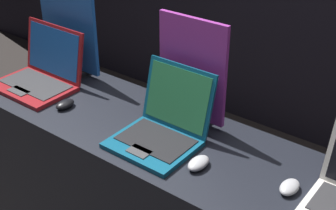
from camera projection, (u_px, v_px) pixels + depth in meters
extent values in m
cube|color=maroon|center=(32.00, 87.00, 2.28)|extent=(0.39, 0.26, 0.02)
cube|color=#2D2D30|center=(35.00, 84.00, 2.29)|extent=(0.35, 0.18, 0.00)
cube|color=#3F3F42|center=(19.00, 91.00, 2.22)|extent=(0.11, 0.06, 0.00)
cube|color=maroon|center=(54.00, 51.00, 2.33)|extent=(0.39, 0.07, 0.26)
cube|color=#194C99|center=(53.00, 51.00, 2.32)|extent=(0.35, 0.05, 0.23)
ellipsoid|color=black|center=(65.00, 104.00, 2.12)|extent=(0.06, 0.10, 0.03)
cube|color=black|center=(73.00, 68.00, 2.47)|extent=(0.21, 0.07, 0.02)
cube|color=#1E59B2|center=(68.00, 22.00, 2.34)|extent=(0.38, 0.02, 0.49)
cube|color=#0F5170|center=(153.00, 144.00, 1.86)|extent=(0.32, 0.27, 0.02)
cube|color=black|center=(156.00, 140.00, 1.86)|extent=(0.29, 0.19, 0.00)
cube|color=#3F3F42|center=(139.00, 151.00, 1.79)|extent=(0.09, 0.06, 0.00)
cube|color=#0F5170|center=(178.00, 97.00, 1.90)|extent=(0.32, 0.08, 0.27)
cube|color=#2D7F4C|center=(177.00, 97.00, 1.90)|extent=(0.29, 0.06, 0.23)
ellipsoid|color=#B2B2B7|center=(198.00, 163.00, 1.74)|extent=(0.06, 0.11, 0.03)
cube|color=black|center=(191.00, 117.00, 2.04)|extent=(0.18, 0.07, 0.02)
cube|color=purple|center=(192.00, 69.00, 1.92)|extent=(0.32, 0.02, 0.44)
ellipsoid|color=#B2B2B7|center=(290.00, 187.00, 1.62)|extent=(0.06, 0.10, 0.03)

